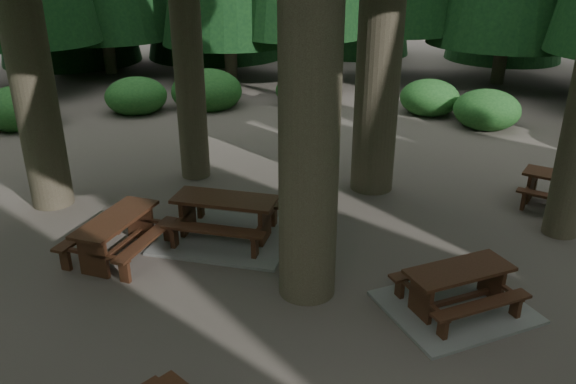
{
  "coord_description": "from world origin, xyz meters",
  "views": [
    {
      "loc": [
        0.37,
        -7.01,
        4.75
      ],
      "look_at": [
        0.54,
        1.43,
        1.1
      ],
      "focal_mm": 35.0,
      "sensor_mm": 36.0,
      "label": 1
    }
  ],
  "objects_px": {
    "picnic_table_b": "(117,231)",
    "picnic_table_a": "(456,296)",
    "picnic_table_c": "(226,224)",
    "picnic_table_d": "(565,187)"
  },
  "relations": [
    {
      "from": "picnic_table_b",
      "to": "picnic_table_a",
      "type": "bearing_deg",
      "value": -87.15
    },
    {
      "from": "picnic_table_c",
      "to": "picnic_table_d",
      "type": "relative_size",
      "value": 1.36
    },
    {
      "from": "picnic_table_d",
      "to": "picnic_table_b",
      "type": "bearing_deg",
      "value": -133.41
    },
    {
      "from": "picnic_table_b",
      "to": "picnic_table_d",
      "type": "relative_size",
      "value": 1.01
    },
    {
      "from": "picnic_table_a",
      "to": "picnic_table_d",
      "type": "xyz_separation_m",
      "value": [
        3.14,
        3.4,
        0.24
      ]
    },
    {
      "from": "picnic_table_c",
      "to": "picnic_table_d",
      "type": "distance_m",
      "value": 6.71
    },
    {
      "from": "picnic_table_c",
      "to": "picnic_table_a",
      "type": "bearing_deg",
      "value": -17.86
    },
    {
      "from": "picnic_table_b",
      "to": "picnic_table_d",
      "type": "height_order",
      "value": "picnic_table_b"
    },
    {
      "from": "picnic_table_c",
      "to": "picnic_table_b",
      "type": "bearing_deg",
      "value": -145.47
    },
    {
      "from": "picnic_table_d",
      "to": "picnic_table_a",
      "type": "bearing_deg",
      "value": -98.17
    }
  ]
}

